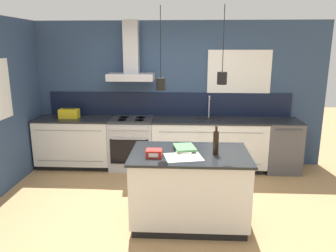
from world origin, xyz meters
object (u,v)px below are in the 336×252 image
(dishwasher, at_px, (282,146))
(red_supply_box, at_px, (154,153))
(oven_range, at_px, (132,143))
(bottle_on_island, at_px, (216,142))
(book_stack, at_px, (185,148))
(yellow_toolbox, at_px, (69,114))

(dishwasher, height_order, red_supply_box, red_supply_box)
(oven_range, relative_size, bottle_on_island, 2.64)
(oven_range, height_order, dishwasher, same)
(book_stack, bearing_deg, red_supply_box, -144.09)
(bottle_on_island, bearing_deg, dishwasher, 54.59)
(bottle_on_island, distance_m, red_supply_box, 0.74)
(oven_range, xyz_separation_m, yellow_toolbox, (-1.12, 0.00, 0.54))
(book_stack, bearing_deg, oven_range, 118.28)
(dishwasher, bearing_deg, bottle_on_island, -125.41)
(dishwasher, relative_size, red_supply_box, 4.99)
(dishwasher, distance_m, bottle_on_island, 2.39)
(oven_range, distance_m, red_supply_box, 2.16)
(dishwasher, xyz_separation_m, book_stack, (-1.71, -1.77, 0.48))
(book_stack, bearing_deg, dishwasher, 45.94)
(bottle_on_island, relative_size, yellow_toolbox, 1.01)
(red_supply_box, distance_m, yellow_toolbox, 2.65)
(dishwasher, height_order, yellow_toolbox, yellow_toolbox)
(bottle_on_island, bearing_deg, red_supply_box, -169.34)
(oven_range, bearing_deg, book_stack, -61.72)
(bottle_on_island, xyz_separation_m, red_supply_box, (-0.72, -0.14, -0.10))
(oven_range, relative_size, book_stack, 2.56)
(oven_range, bearing_deg, bottle_on_island, -55.08)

